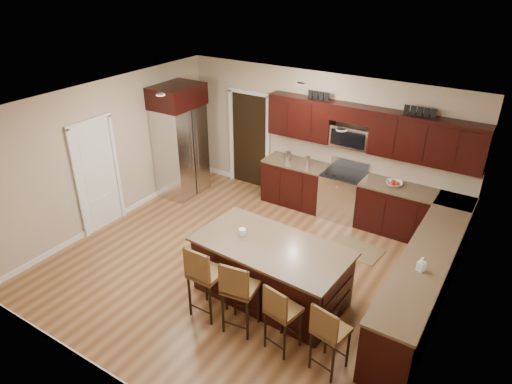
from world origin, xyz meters
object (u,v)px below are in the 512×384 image
Objects in this scene: stool_right at (281,311)px; island at (271,273)px; stool_left at (204,274)px; range at (342,194)px; stool_extra at (328,331)px; refrigerator at (180,140)px; stool_mid at (238,289)px.

island is at bearing 138.12° from stool_right.
stool_right is (1.21, 0.01, -0.08)m from stool_left.
island is 1.07m from stool_right.
range reaches higher than stool_extra.
range is 3.49m from refrigerator.
stool_left is 0.49× the size of refrigerator.
refrigerator is at bearing 153.20° from island.
stool_left reaches higher than island.
stool_left reaches higher than range.
stool_left is at bearing -45.11° from refrigerator.
range is 0.48× the size of island.
range is 1.09× the size of stool_right.
range is 3.71m from stool_left.
stool_mid is at bearing 0.45° from stool_left.
island is 2.28× the size of stool_right.
stool_left is at bearing 171.66° from stool_mid.
stool_extra is at bearing 0.55° from stool_left.
island is at bearing 81.58° from stool_mid.
stool_mid reaches higher than stool_extra.
stool_mid is at bearing -168.39° from stool_right.
stool_right is at bearing -34.95° from refrigerator.
range is at bearing 14.68° from refrigerator.
island is at bearing 56.31° from stool_left.
stool_left reaches higher than stool_right.
stool_left is at bearing -168.61° from stool_right.
refrigerator is 5.46m from stool_extra.
refrigerator is 2.31× the size of stool_extra.
refrigerator is (-3.30, -0.86, 0.73)m from range.
island is at bearing -30.19° from refrigerator.
stool_mid is at bearing -88.91° from range.
stool_extra is (4.65, -2.80, -0.57)m from refrigerator.
stool_left is at bearing -168.76° from stool_extra.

